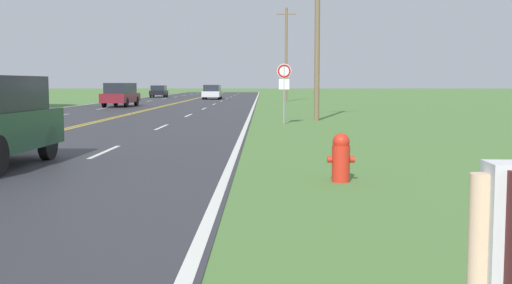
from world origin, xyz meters
name	(u,v)px	position (x,y,z in m)	size (l,w,h in m)	color
fire_hydrant	(341,157)	(8.72, 11.77, 0.43)	(0.47, 0.31, 0.86)	red
traffic_sign	(284,79)	(8.25, 27.60, 1.90)	(0.60, 0.10, 2.52)	gray
utility_pole_midground	(317,24)	(9.83, 30.14, 4.38)	(1.80, 0.24, 8.44)	brown
utility_pole_far	(286,53)	(9.54, 61.23, 4.51)	(1.80, 0.24, 8.71)	brown
car_maroon_suv_mid_near	(121,94)	(-3.00, 47.24, 0.92)	(1.98, 4.91, 1.72)	black
car_silver_van_mid_far	(212,92)	(2.01, 68.36, 0.81)	(1.83, 4.70, 1.52)	black
car_black_hatchback_receding	(159,91)	(-5.18, 77.80, 0.76)	(1.97, 3.93, 1.42)	black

